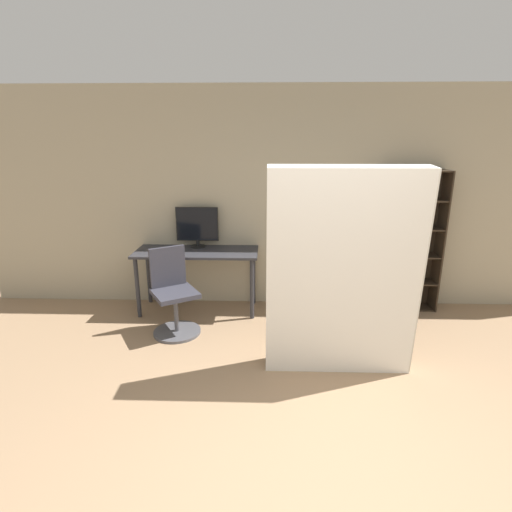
# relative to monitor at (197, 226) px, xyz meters

# --- Properties ---
(wall_back) EXTENTS (8.00, 0.06, 2.70)m
(wall_back) POSITION_rel_monitor_xyz_m (1.26, 0.14, 0.30)
(wall_back) COLOR tan
(wall_back) RESTS_ON ground
(desk) EXTENTS (1.49, 0.58, 0.77)m
(desk) POSITION_rel_monitor_xyz_m (0.01, -0.18, -0.37)
(desk) COLOR #2D2D33
(desk) RESTS_ON ground
(monitor) EXTENTS (0.52, 0.18, 0.50)m
(monitor) POSITION_rel_monitor_xyz_m (0.00, 0.00, 0.00)
(monitor) COLOR black
(monitor) RESTS_ON desk
(office_chair) EXTENTS (0.61, 0.61, 0.95)m
(office_chair) POSITION_rel_monitor_xyz_m (-0.15, -0.78, -0.66)
(office_chair) COLOR #4C4C51
(office_chair) RESTS_ON ground
(bookshelf) EXTENTS (0.76, 0.29, 1.73)m
(bookshelf) POSITION_rel_monitor_xyz_m (2.52, -0.00, -0.22)
(bookshelf) COLOR #2D2319
(bookshelf) RESTS_ON ground
(mattress_near) EXTENTS (1.33, 0.36, 1.88)m
(mattress_near) POSITION_rel_monitor_xyz_m (1.54, -1.51, -0.11)
(mattress_near) COLOR silver
(mattress_near) RESTS_ON ground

